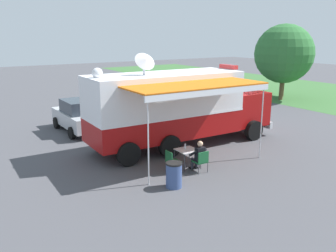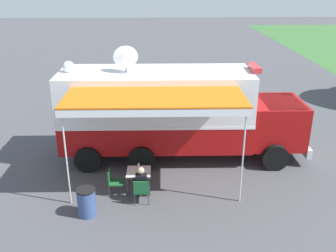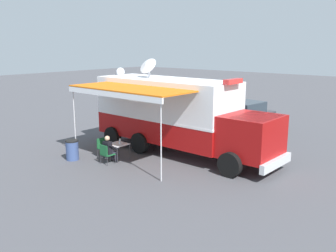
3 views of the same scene
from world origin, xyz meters
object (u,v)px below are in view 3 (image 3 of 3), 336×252
at_px(folding_chair_beside_table, 103,146).
at_px(trash_bin, 72,150).
at_px(command_truck, 177,113).
at_px(car_far_corner, 189,113).
at_px(folding_chair_at_table, 106,153).
at_px(seated_responder, 109,149).
at_px(folding_table, 118,145).
at_px(car_behind_truck, 244,117).
at_px(water_bottle, 120,141).

height_order(folding_chair_beside_table, trash_bin, trash_bin).
height_order(command_truck, car_far_corner, command_truck).
distance_m(folding_chair_at_table, seated_responder, 0.23).
relative_size(folding_table, folding_chair_at_table, 0.93).
relative_size(trash_bin, car_behind_truck, 0.21).
bearing_deg(seated_responder, trash_bin, -65.28).
bearing_deg(water_bottle, folding_chair_at_table, 6.82).
bearing_deg(car_far_corner, folding_chair_at_table, 12.55).
bearing_deg(command_truck, folding_chair_at_table, -20.38).
distance_m(folding_chair_at_table, folding_chair_beside_table, 1.15).
bearing_deg(folding_table, water_bottle, -178.85).
height_order(folding_chair_beside_table, seated_responder, seated_responder).
height_order(folding_chair_at_table, folding_chair_beside_table, same).
bearing_deg(car_far_corner, water_bottle, 13.25).
distance_m(folding_chair_beside_table, car_far_corner, 7.89).
distance_m(folding_table, folding_chair_beside_table, 0.88).
height_order(folding_chair_at_table, seated_responder, seated_responder).
bearing_deg(trash_bin, folding_chair_at_table, 109.10).
relative_size(seated_responder, car_far_corner, 0.30).
bearing_deg(water_bottle, folding_table, 1.15).
bearing_deg(seated_responder, folding_table, -169.63).
distance_m(folding_table, car_behind_truck, 8.82).
bearing_deg(folding_chair_at_table, command_truck, 159.62).
distance_m(seated_responder, trash_bin, 1.82).
relative_size(trash_bin, car_far_corner, 0.22).
bearing_deg(car_far_corner, folding_table, 13.04).
bearing_deg(folding_table, folding_chair_at_table, 7.77).
height_order(command_truck, folding_chair_beside_table, command_truck).
relative_size(command_truck, water_bottle, 42.52).
bearing_deg(command_truck, folding_table, -27.95).
bearing_deg(water_bottle, seated_responder, 8.72).
xyz_separation_m(water_bottle, car_far_corner, (-7.52, -1.77, 0.05)).
height_order(folding_chair_at_table, car_far_corner, car_far_corner).
xyz_separation_m(folding_chair_at_table, car_behind_truck, (-9.48, 1.46, 0.37)).
bearing_deg(car_far_corner, seated_responder, 12.85).
bearing_deg(folding_chair_beside_table, trash_bin, -29.67).
bearing_deg(command_truck, seated_responder, -21.45).
bearing_deg(seated_responder, water_bottle, -171.28).
height_order(command_truck, folding_chair_at_table, command_truck).
height_order(water_bottle, folding_chair_at_table, water_bottle).
relative_size(water_bottle, car_behind_truck, 0.05).
distance_m(water_bottle, trash_bin, 2.18).
height_order(water_bottle, folding_chair_beside_table, water_bottle).
bearing_deg(command_truck, folding_chair_beside_table, -39.02).
xyz_separation_m(command_truck, seated_responder, (3.17, -1.24, -1.29)).
relative_size(command_truck, car_far_corner, 2.25).
distance_m(command_truck, trash_bin, 5.10).
bearing_deg(water_bottle, trash_bin, -45.52).
bearing_deg(folding_chair_beside_table, car_far_corner, -173.26).
distance_m(command_truck, seated_responder, 3.64).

